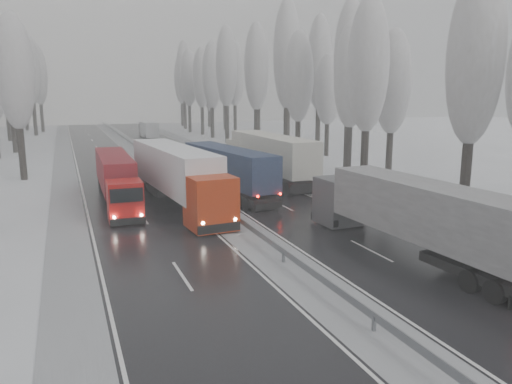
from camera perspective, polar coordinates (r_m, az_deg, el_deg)
carriageway_right at (r=43.76m, az=-0.25°, el=0.11°), size 7.50×200.00×0.03m
carriageway_left at (r=41.28m, az=-14.00°, el=-0.92°), size 7.50×200.00×0.03m
median_slush at (r=42.21m, az=-6.92°, el=-0.39°), size 3.00×200.00×0.04m
shoulder_right at (r=45.72m, az=5.56°, el=0.55°), size 2.40×200.00×0.04m
shoulder_left at (r=41.00m, az=-20.87°, el=-1.41°), size 2.40×200.00×0.04m
median_guardrail at (r=42.08m, az=-6.94°, el=0.38°), size 0.12×200.00×0.76m
tree_16 at (r=36.01m, az=23.78°, el=13.79°), size 3.60×3.60×16.53m
tree_18 at (r=44.56m, az=12.70°, el=13.85°), size 3.60×3.60×16.58m
tree_19 at (r=50.95m, az=15.37°, el=11.94°), size 3.60×3.60×14.57m
tree_20 at (r=53.21m, az=10.83°, el=12.88°), size 3.60×3.60×15.71m
tree_21 at (r=57.87m, az=10.68°, el=14.59°), size 3.60×3.60×18.62m
tree_22 at (r=61.95m, az=4.91°, el=12.89°), size 3.60×3.60×15.86m
tree_23 at (r=68.38m, az=8.23°, el=11.43°), size 3.60×3.60×13.55m
tree_24 at (r=67.36m, az=3.56°, el=15.29°), size 3.60×3.60×20.49m
tree_25 at (r=73.96m, az=7.25°, el=14.36°), size 3.60×3.60×19.44m
tree_26 at (r=76.60m, az=0.02°, el=14.03°), size 3.60×3.60×18.78m
tree_27 at (r=83.04m, az=3.73°, el=13.28°), size 3.60×3.60×17.62m
tree_28 at (r=86.28m, az=-3.40°, el=14.06°), size 3.60×3.60×19.62m
tree_29 at (r=92.49m, az=0.30°, el=13.30°), size 3.60×3.60×18.11m
tree_30 at (r=95.62m, az=-5.09°, el=13.10°), size 3.60×3.60×17.86m
tree_31 at (r=101.23m, az=-2.44°, el=13.30°), size 3.60×3.60×18.58m
tree_32 at (r=102.86m, az=-6.25°, el=12.77°), size 3.60×3.60×17.33m
tree_33 at (r=107.53m, az=-5.14°, el=11.71°), size 3.60×3.60×14.33m
tree_34 at (r=109.53m, az=-7.70°, el=12.75°), size 3.60×3.60×17.63m
tree_35 at (r=115.87m, az=-3.64°, el=12.94°), size 3.60×3.60×18.25m
tree_36 at (r=119.45m, az=-8.23°, el=13.40°), size 3.60×3.60×20.23m
tree_37 at (r=125.00m, az=-5.43°, el=12.25°), size 3.60×3.60×16.37m
tree_38 at (r=130.08m, az=-8.55°, el=12.59°), size 3.60×3.60×17.97m
tree_39 at (r=134.60m, az=-7.72°, el=12.08°), size 3.60×3.60×16.19m
tree_62 at (r=54.00m, az=-25.88°, el=12.17°), size 3.60×3.60×16.04m
tree_68 at (r=79.51m, az=-26.44°, el=11.79°), size 3.60×3.60×16.65m
tree_70 at (r=89.54m, az=-25.73°, el=11.86°), size 3.60×3.60×17.09m
tree_72 at (r=99.04m, az=-26.79°, el=10.88°), size 3.60×3.60×15.11m
tree_74 at (r=109.62m, az=-24.36°, el=12.54°), size 3.60×3.60×19.68m
tree_76 at (r=118.93m, az=-23.60°, el=12.09°), size 3.60×3.60×18.55m
tree_77 at (r=123.20m, az=-26.08°, el=10.57°), size 3.60×3.60×14.32m
tree_78 at (r=125.70m, az=-25.15°, el=12.17°), size 3.60×3.60×19.55m
tree_79 at (r=129.84m, az=-26.21°, el=11.32°), size 3.60×3.60×17.07m
truck_grey_tarp at (r=27.42m, az=17.27°, el=-2.19°), size 3.37×16.00×4.08m
truck_blue_box at (r=42.12m, az=-3.84°, el=2.87°), size 4.61×15.86×4.03m
truck_cream_box at (r=48.24m, az=1.26°, el=4.34°), size 3.19×17.82×4.55m
box_truck_distant at (r=97.99m, az=-12.20°, el=6.99°), size 2.72×7.97×2.94m
truck_red_white at (r=37.26m, az=-8.89°, el=2.08°), size 4.20×17.75×4.52m
truck_red_red at (r=40.54m, az=-15.74°, el=1.83°), size 2.47×14.35×3.67m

